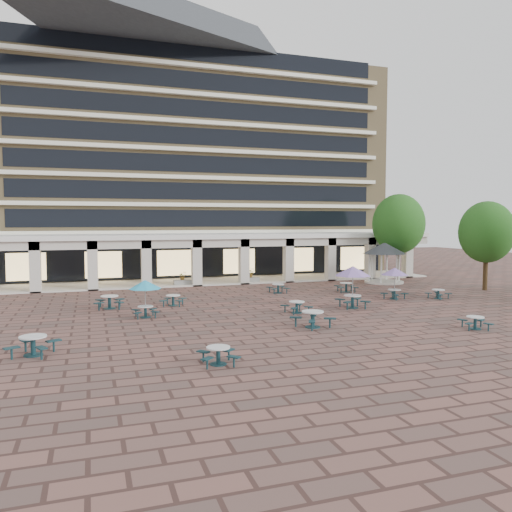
% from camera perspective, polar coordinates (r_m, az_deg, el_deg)
% --- Properties ---
extents(ground, '(120.00, 120.00, 0.00)m').
position_cam_1_polar(ground, '(31.77, 1.52, -6.03)').
color(ground, brown).
rests_on(ground, ground).
extents(apartment_building, '(40.00, 15.50, 25.20)m').
position_cam_1_polar(apartment_building, '(56.35, -7.47, 11.17)').
color(apartment_building, '#9B8457').
rests_on(apartment_building, ground).
extents(retail_arcade, '(42.00, 6.60, 4.40)m').
position_cam_1_polar(retail_arcade, '(45.55, -4.82, 0.80)').
color(retail_arcade, white).
rests_on(retail_arcade, ground).
extents(picnic_table_0, '(2.19, 2.19, 0.82)m').
position_cam_1_polar(picnic_table_0, '(22.77, -24.12, -9.15)').
color(picnic_table_0, '#13323A').
rests_on(picnic_table_0, ground).
extents(picnic_table_1, '(1.65, 1.65, 0.70)m').
position_cam_1_polar(picnic_table_1, '(19.66, -4.33, -11.10)').
color(picnic_table_1, '#13323A').
rests_on(picnic_table_1, ground).
extents(picnic_table_2, '(2.28, 2.28, 0.86)m').
position_cam_1_polar(picnic_table_2, '(26.33, 6.50, -7.02)').
color(picnic_table_2, '#13323A').
rests_on(picnic_table_2, ground).
extents(picnic_table_3, '(1.77, 1.77, 0.65)m').
position_cam_1_polar(picnic_table_3, '(28.14, 23.77, -6.87)').
color(picnic_table_3, '#13323A').
rests_on(picnic_table_3, ground).
extents(picnic_table_4, '(1.86, 1.86, 2.15)m').
position_cam_1_polar(picnic_table_4, '(29.29, -12.56, -3.36)').
color(picnic_table_4, '#13323A').
rests_on(picnic_table_4, ground).
extents(picnic_table_5, '(1.91, 1.91, 0.70)m').
position_cam_1_polar(picnic_table_5, '(33.23, -9.45, -4.90)').
color(picnic_table_5, '#13323A').
rests_on(picnic_table_5, ground).
extents(picnic_table_6, '(2.31, 2.31, 2.67)m').
position_cam_1_polar(picnic_table_6, '(32.30, 11.01, -1.87)').
color(picnic_table_6, '#13323A').
rests_on(picnic_table_6, ground).
extents(picnic_table_7, '(1.75, 1.75, 0.66)m').
position_cam_1_polar(picnic_table_7, '(38.03, 20.11, -4.01)').
color(picnic_table_7, '#13323A').
rests_on(picnic_table_7, ground).
extents(picnic_table_9, '(1.60, 1.60, 0.70)m').
position_cam_1_polar(picnic_table_9, '(38.54, 2.55, -3.63)').
color(picnic_table_9, '#13323A').
rests_on(picnic_table_9, ground).
extents(picnic_table_10, '(1.75, 1.75, 0.71)m').
position_cam_1_polar(picnic_table_10, '(30.30, 4.68, -5.72)').
color(picnic_table_10, '#13323A').
rests_on(picnic_table_10, ground).
extents(picnic_table_11, '(1.93, 1.93, 2.22)m').
position_cam_1_polar(picnic_table_11, '(36.72, 15.57, -1.84)').
color(picnic_table_11, '#13323A').
rests_on(picnic_table_11, ground).
extents(picnic_table_12, '(1.97, 1.97, 0.83)m').
position_cam_1_polar(picnic_table_12, '(33.03, -16.40, -4.94)').
color(picnic_table_12, '#13323A').
rests_on(picnic_table_12, ground).
extents(picnic_table_13, '(1.92, 1.92, 0.74)m').
position_cam_1_polar(picnic_table_13, '(39.66, 10.28, -3.44)').
color(picnic_table_13, '#13323A').
rests_on(picnic_table_13, ground).
extents(gazebo, '(3.85, 3.85, 3.58)m').
position_cam_1_polar(gazebo, '(46.06, 14.46, 0.34)').
color(gazebo, beige).
rests_on(gazebo, ground).
extents(tree_east_a, '(4.28, 4.28, 7.14)m').
position_cam_1_polar(tree_east_a, '(43.88, 24.86, 2.49)').
color(tree_east_a, '#3F2C19').
rests_on(tree_east_a, ground).
extents(tree_east_c, '(4.84, 4.84, 8.07)m').
position_cam_1_polar(tree_east_c, '(48.47, 15.99, 3.54)').
color(tree_east_c, '#3F2C19').
rests_on(tree_east_c, ground).
extents(planter_left, '(1.50, 0.70, 1.22)m').
position_cam_1_polar(planter_left, '(43.26, -8.39, -2.76)').
color(planter_left, gray).
rests_on(planter_left, ground).
extents(planter_right, '(1.50, 0.82, 1.33)m').
position_cam_1_polar(planter_right, '(44.71, -0.62, -2.38)').
color(planter_right, gray).
rests_on(planter_right, ground).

